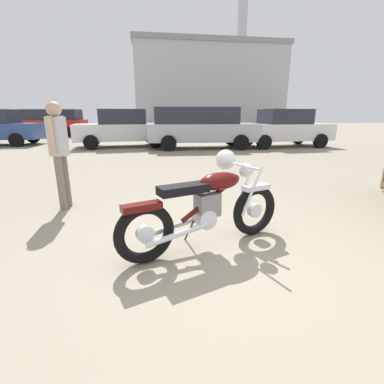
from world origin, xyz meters
TOP-DOWN VIEW (x-y plane):
  - ground_plane at (0.00, 0.00)m, footprint 80.00×80.00m
  - vintage_motorcycle at (-0.15, 0.42)m, footprint 1.96×1.04m
  - bystander at (-2.25, 1.99)m, footprint 0.30×0.46m
  - silver_sedan_mid at (4.86, 9.91)m, footprint 4.36×2.27m
  - blue_hatchback_right at (0.99, 9.72)m, footprint 4.73×2.03m
  - dark_sedan_left at (-2.45, 10.65)m, footprint 4.41×2.40m
  - white_estate_far at (-8.14, 17.52)m, footprint 4.78×2.15m
  - industrial_building at (4.71, 32.08)m, footprint 17.15×9.77m

SIDE VIEW (x-z plane):
  - ground_plane at x=0.00m, z-range 0.00..0.00m
  - vintage_motorcycle at x=-0.15m, z-range -0.04..1.03m
  - silver_sedan_mid at x=4.86m, z-range 0.00..1.67m
  - dark_sedan_left at x=-2.45m, z-range 0.00..1.67m
  - blue_hatchback_right at x=0.99m, z-range 0.07..1.81m
  - white_estate_far at x=-8.14m, z-range 0.07..1.81m
  - bystander at x=-2.25m, z-range 0.19..1.85m
  - industrial_building at x=4.71m, z-range -3.75..12.86m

